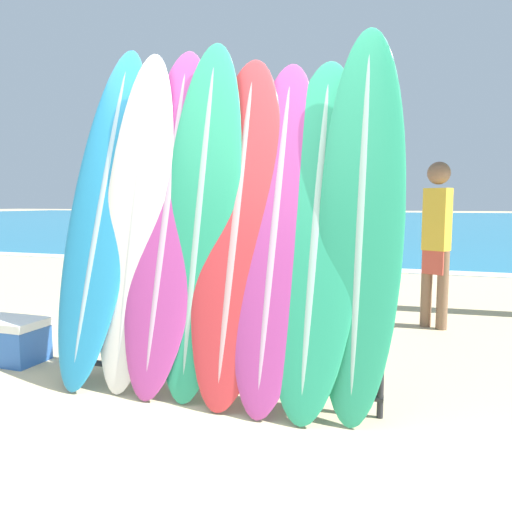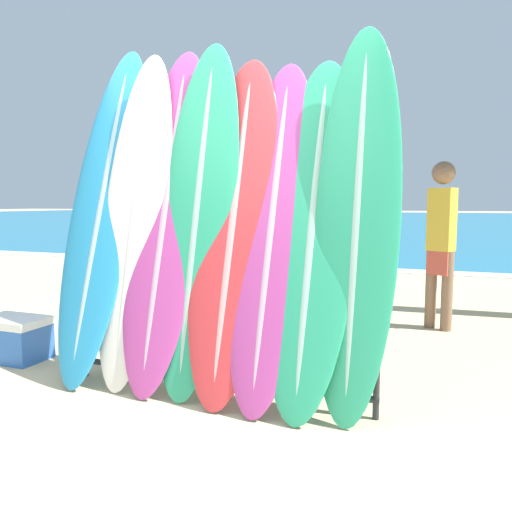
% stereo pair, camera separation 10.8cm
% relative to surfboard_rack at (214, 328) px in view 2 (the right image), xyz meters
% --- Properties ---
extents(ground_plane, '(160.00, 160.00, 0.00)m').
position_rel_surfboard_rack_xyz_m(ground_plane, '(-0.23, -0.63, -0.46)').
color(ground_plane, '#CCB789').
extents(ocean_water, '(120.00, 60.00, 0.01)m').
position_rel_surfboard_rack_xyz_m(ocean_water, '(-0.23, 36.11, -0.46)').
color(ocean_water, teal).
rests_on(ocean_water, ground_plane).
extents(surfboard_rack, '(2.20, 0.04, 0.86)m').
position_rel_surfboard_rack_xyz_m(surfboard_rack, '(0.00, 0.00, 0.00)').
color(surfboard_rack, '#28282D').
rests_on(surfboard_rack, ground_plane).
extents(surfboard_slot_0, '(0.56, 0.92, 2.52)m').
position_rel_surfboard_rack_xyz_m(surfboard_slot_0, '(-0.95, 0.10, 0.79)').
color(surfboard_slot_0, teal).
rests_on(surfboard_slot_0, ground_plane).
extents(surfboard_slot_1, '(0.53, 0.66, 2.41)m').
position_rel_surfboard_rack_xyz_m(surfboard_slot_1, '(-0.65, 0.06, 0.74)').
color(surfboard_slot_1, silver).
rests_on(surfboard_slot_1, ground_plane).
extents(surfboard_slot_2, '(0.59, 0.78, 2.43)m').
position_rel_surfboard_rack_xyz_m(surfboard_slot_2, '(-0.40, 0.08, 0.75)').
color(surfboard_slot_2, '#B23D8E').
rests_on(surfboard_slot_2, ground_plane).
extents(surfboard_slot_3, '(0.56, 0.67, 2.44)m').
position_rel_surfboard_rack_xyz_m(surfboard_slot_3, '(-0.15, 0.07, 0.76)').
color(surfboard_slot_3, '#289E70').
rests_on(surfboard_slot_3, ground_plane).
extents(surfboard_slot_4, '(0.59, 0.79, 2.32)m').
position_rel_surfboard_rack_xyz_m(surfboard_slot_4, '(0.12, 0.07, 0.70)').
color(surfboard_slot_4, red).
rests_on(surfboard_slot_4, ground_plane).
extents(surfboard_slot_5, '(0.54, 0.83, 2.27)m').
position_rel_surfboard_rack_xyz_m(surfboard_slot_5, '(0.39, 0.07, 0.67)').
color(surfboard_slot_5, '#B23D8E').
rests_on(surfboard_slot_5, ground_plane).
extents(surfboard_slot_6, '(0.58, 0.81, 2.27)m').
position_rel_surfboard_rack_xyz_m(surfboard_slot_6, '(0.66, 0.07, 0.67)').
color(surfboard_slot_6, '#289E70').
rests_on(surfboard_slot_6, ground_plane).
extents(surfboard_slot_7, '(0.52, 0.62, 2.42)m').
position_rel_surfboard_rack_xyz_m(surfboard_slot_7, '(0.93, 0.06, 0.75)').
color(surfboard_slot_7, '#289E70').
rests_on(surfboard_slot_7, ground_plane).
extents(person_near_water, '(0.30, 0.27, 1.73)m').
position_rel_surfboard_rack_xyz_m(person_near_water, '(-0.02, 3.82, 0.48)').
color(person_near_water, tan).
rests_on(person_near_water, ground_plane).
extents(person_mid_beach, '(0.31, 0.28, 1.79)m').
position_rel_surfboard_rack_xyz_m(person_mid_beach, '(-1.95, 5.82, 0.51)').
color(person_mid_beach, tan).
rests_on(person_mid_beach, ground_plane).
extents(person_far_left, '(0.27, 0.22, 1.62)m').
position_rel_surfboard_rack_xyz_m(person_far_left, '(-1.39, 3.32, 0.42)').
color(person_far_left, tan).
rests_on(person_far_left, ground_plane).
extents(person_far_right, '(0.29, 0.26, 1.72)m').
position_rel_surfboard_rack_xyz_m(person_far_right, '(1.40, 2.44, 0.47)').
color(person_far_right, '#846047').
rests_on(person_far_right, ground_plane).
extents(cooler_box, '(0.55, 0.37, 0.36)m').
position_rel_surfboard_rack_xyz_m(cooler_box, '(-1.90, 0.11, -0.28)').
color(cooler_box, '#2D60B7').
rests_on(cooler_box, ground_plane).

